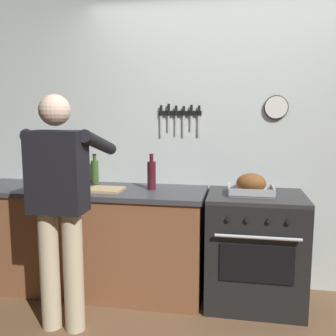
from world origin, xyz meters
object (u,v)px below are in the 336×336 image
object	(u,v)px
cutting_board	(101,189)
bottle_olive_oil	(95,171)
bottle_hot_sauce	(77,174)
person_cook	(60,198)
roasting_pan	(251,185)
stove	(255,249)
bottle_wine_red	(152,175)

from	to	relation	value
cutting_board	bottle_olive_oil	size ratio (longest dim) A/B	1.33
cutting_board	bottle_hot_sauce	size ratio (longest dim) A/B	1.87
person_cook	roasting_pan	size ratio (longest dim) A/B	4.72
cutting_board	bottle_olive_oil	distance (m)	0.36
person_cook	stove	bearing A→B (deg)	-54.49
stove	roasting_pan	world-z (taller)	roasting_pan
stove	bottle_olive_oil	distance (m)	1.55
roasting_pan	cutting_board	size ratio (longest dim) A/B	0.98
bottle_olive_oil	bottle_hot_sauce	world-z (taller)	bottle_olive_oil
cutting_board	bottle_wine_red	xyz separation A→B (m)	(0.40, 0.12, 0.12)
bottle_olive_oil	bottle_wine_red	size ratio (longest dim) A/B	0.90
person_cook	bottle_wine_red	xyz separation A→B (m)	(0.50, 0.66, 0.07)
cutting_board	bottle_olive_oil	world-z (taller)	bottle_olive_oil
roasting_pan	bottle_olive_oil	xyz separation A→B (m)	(-1.38, 0.23, 0.04)
person_cook	bottle_olive_oil	xyz separation A→B (m)	(-0.07, 0.84, 0.06)
bottle_hot_sauce	roasting_pan	bearing A→B (deg)	-8.75
stove	roasting_pan	distance (m)	0.53
bottle_hot_sauce	cutting_board	bearing A→B (deg)	-41.55
cutting_board	stove	bearing A→B (deg)	3.65
bottle_wine_red	bottle_hot_sauce	world-z (taller)	bottle_wine_red
stove	bottle_wine_red	bearing A→B (deg)	177.16
bottle_olive_oil	bottle_wine_red	bearing A→B (deg)	-17.03
bottle_olive_oil	bottle_hot_sauce	bearing A→B (deg)	176.50
person_cook	cutting_board	bearing A→B (deg)	0.75
roasting_pan	bottle_hot_sauce	bearing A→B (deg)	171.25
person_cook	cutting_board	world-z (taller)	person_cook
cutting_board	bottle_olive_oil	bearing A→B (deg)	119.44
person_cook	roasting_pan	distance (m)	1.45
person_cook	bottle_wine_red	size ratio (longest dim) A/B	5.50
person_cook	bottle_olive_oil	bearing A→B (deg)	15.80
person_cook	bottle_olive_oil	distance (m)	0.84
cutting_board	bottle_olive_oil	xyz separation A→B (m)	(-0.17, 0.30, 0.10)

